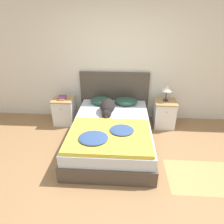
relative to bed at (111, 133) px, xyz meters
name	(u,v)px	position (x,y,z in m)	size (l,w,h in m)	color
ground_plane	(109,183)	(0.03, -0.99, -0.23)	(16.00, 16.00, 0.00)	#997047
wall_back	(116,63)	(0.03, 1.14, 1.05)	(9.00, 0.06, 2.55)	silver
bed	(111,133)	(0.00, 0.00, 0.00)	(1.45, 2.09, 0.47)	#4C4238
headboard	(114,95)	(0.00, 1.07, 0.34)	(1.53, 0.06, 1.10)	#4C4238
nightstand_left	(65,111)	(-1.09, 0.75, 0.06)	(0.45, 0.47, 0.58)	white
nightstand_right	(164,113)	(1.09, 0.75, 0.06)	(0.45, 0.47, 0.58)	white
pillow_left	(102,100)	(-0.26, 0.81, 0.31)	(0.49, 0.37, 0.14)	#284C3D
pillow_right	(126,101)	(0.26, 0.81, 0.31)	(0.49, 0.37, 0.14)	#284C3D
quilt	(109,135)	(-0.01, -0.49, 0.28)	(1.32, 1.03, 0.11)	yellow
dog	(108,107)	(-0.10, 0.40, 0.35)	(0.29, 0.74, 0.24)	black
book_stack	(63,98)	(-1.10, 0.73, 0.38)	(0.18, 0.22, 0.06)	orange
table_lamp	(167,89)	(1.09, 0.78, 0.62)	(0.23, 0.23, 0.34)	#2D2D33
rug	(204,177)	(1.47, -0.79, -0.23)	(1.12, 0.74, 0.00)	tan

